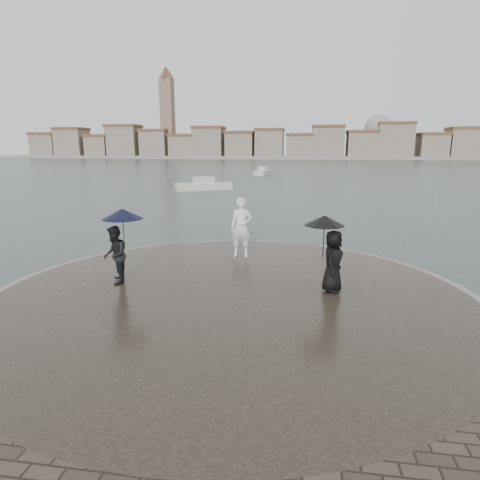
# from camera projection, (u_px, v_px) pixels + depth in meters

# --- Properties ---
(ground) EXTENTS (400.00, 400.00, 0.00)m
(ground) POSITION_uv_depth(u_px,v_px,m) (197.00, 383.00, 6.90)
(ground) COLOR #2B3835
(ground) RESTS_ON ground
(kerb_ring) EXTENTS (12.50, 12.50, 0.32)m
(kerb_ring) POSITION_uv_depth(u_px,v_px,m) (232.00, 300.00, 10.24)
(kerb_ring) COLOR gray
(kerb_ring) RESTS_ON ground
(quay_tip) EXTENTS (11.90, 11.90, 0.36)m
(quay_tip) POSITION_uv_depth(u_px,v_px,m) (232.00, 299.00, 10.23)
(quay_tip) COLOR #2D261E
(quay_tip) RESTS_ON ground
(statue) EXTENTS (0.75, 0.51, 2.01)m
(statue) POSITION_uv_depth(u_px,v_px,m) (241.00, 227.00, 13.46)
(statue) COLOR white
(statue) RESTS_ON quay_tip
(visitor_left) EXTENTS (1.22, 1.12, 2.04)m
(visitor_left) POSITION_uv_depth(u_px,v_px,m) (117.00, 242.00, 10.72)
(visitor_left) COLOR black
(visitor_left) RESTS_ON quay_tip
(visitor_right) EXTENTS (1.13, 1.07, 1.95)m
(visitor_right) POSITION_uv_depth(u_px,v_px,m) (330.00, 248.00, 10.14)
(visitor_right) COLOR black
(visitor_right) RESTS_ON quay_tip
(far_skyline) EXTENTS (260.00, 20.00, 37.00)m
(far_skyline) POSITION_uv_depth(u_px,v_px,m) (284.00, 145.00, 161.46)
(far_skyline) COLOR gray
(far_skyline) RESTS_ON ground
(boats) EXTENTS (7.61, 29.42, 1.50)m
(boats) POSITION_uv_depth(u_px,v_px,m) (240.00, 178.00, 50.89)
(boats) COLOR beige
(boats) RESTS_ON ground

